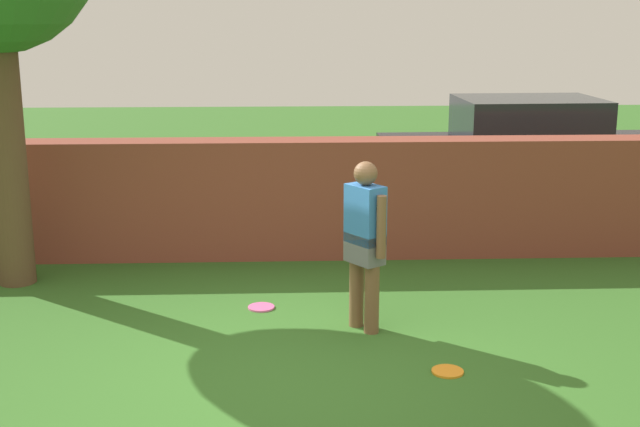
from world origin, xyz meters
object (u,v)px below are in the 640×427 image
at_px(frisbee_orange, 448,371).
at_px(frisbee_pink, 261,307).
at_px(car, 526,157).
at_px(person, 365,238).

distance_m(frisbee_orange, frisbee_pink, 2.29).
height_order(car, frisbee_orange, car).
bearing_deg(car, person, 56.42).
bearing_deg(frisbee_orange, frisbee_pink, 134.34).
distance_m(person, car, 5.34).
bearing_deg(person, frisbee_pink, 22.65).
relative_size(person, frisbee_pink, 6.00).
xyz_separation_m(person, frisbee_orange, (0.61, -1.02, -0.89)).
height_order(car, frisbee_pink, car).
height_order(person, car, car).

